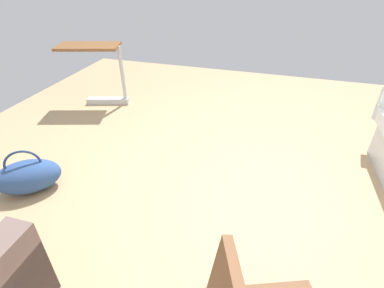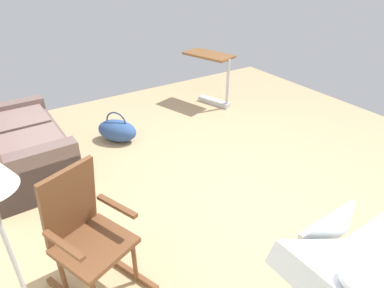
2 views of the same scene
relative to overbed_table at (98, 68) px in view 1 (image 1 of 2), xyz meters
The scene contains 3 objects.
ground_plane 2.46m from the overbed_table, 147.97° to the left, with size 6.50×6.50×0.00m, color tan.
overbed_table is the anchor object (origin of this frame).
duffel_bag 1.92m from the overbed_table, 100.95° to the left, with size 0.64×0.60×0.43m.
Camera 1 is at (-0.31, 2.08, 1.80)m, focal length 26.91 mm.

